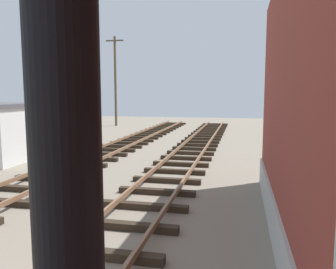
{
  "coord_description": "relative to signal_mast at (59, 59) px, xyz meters",
  "views": [
    {
      "loc": [
        3.25,
        -2.22,
        3.21
      ],
      "look_at": [
        0.01,
        12.69,
        1.37
      ],
      "focal_mm": 36.14,
      "sensor_mm": 36.0,
      "label": 1
    }
  ],
  "objects": [
    {
      "name": "signal_mast",
      "position": [
        0.0,
        0.0,
        0.0
      ],
      "size": [
        0.36,
        0.4,
        5.23
      ],
      "color": "black",
      "rests_on": "ground"
    },
    {
      "name": "control_hut",
      "position": [
        -10.79,
        13.26,
        -1.9
      ],
      "size": [
        3.0,
        3.8,
        2.76
      ],
      "color": "silver",
      "rests_on": "ground"
    },
    {
      "name": "parked_car_blue",
      "position": [
        -18.45,
        27.4,
        -2.39
      ],
      "size": [
        4.2,
        2.04,
        1.76
      ],
      "color": "#23389E",
      "rests_on": "ground"
    },
    {
      "name": "parked_car_white",
      "position": [
        -21.84,
        29.76,
        -2.39
      ],
      "size": [
        4.2,
        2.04,
        1.76
      ],
      "color": "silver",
      "rests_on": "ground"
    },
    {
      "name": "utility_pole_far",
      "position": [
        -11.9,
        31.33,
        1.29
      ],
      "size": [
        1.8,
        0.24,
        8.79
      ],
      "color": "brown",
      "rests_on": "ground"
    }
  ]
}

